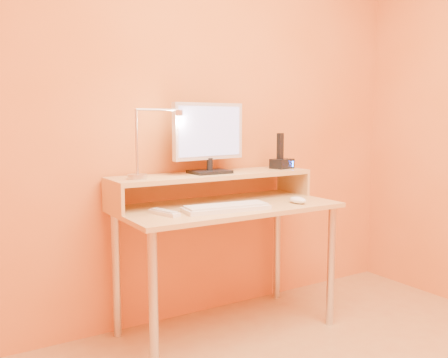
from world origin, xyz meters
TOP-DOWN VIEW (x-y plane):
  - wall_back at (0.00, 1.50)m, footprint 3.00×0.04m
  - desk_leg_fl at (-0.55, 0.93)m, footprint 0.04×0.04m
  - desk_leg_fr at (0.55, 0.93)m, footprint 0.04×0.04m
  - desk_leg_bl at (-0.55, 1.43)m, footprint 0.04×0.04m
  - desk_leg_br at (0.55, 1.43)m, footprint 0.04×0.04m
  - desk_lower at (0.00, 1.18)m, footprint 1.20×0.60m
  - shelf_riser_left at (-0.59, 1.33)m, footprint 0.02×0.30m
  - shelf_riser_right at (0.59, 1.33)m, footprint 0.02×0.30m
  - desk_shelf at (0.00, 1.33)m, footprint 1.20×0.30m
  - monitor_foot at (-0.02, 1.33)m, footprint 0.22×0.16m
  - monitor_neck at (-0.02, 1.33)m, footprint 0.04×0.04m
  - monitor_panel at (-0.02, 1.34)m, footprint 0.47×0.09m
  - monitor_back at (-0.02, 1.36)m, footprint 0.42×0.06m
  - monitor_screen at (-0.02, 1.32)m, footprint 0.42×0.06m
  - lamp_base at (-0.47, 1.30)m, footprint 0.10×0.10m
  - lamp_post at (-0.47, 1.30)m, footprint 0.01×0.01m
  - lamp_arm at (-0.35, 1.30)m, footprint 0.24×0.01m
  - lamp_head at (-0.23, 1.30)m, footprint 0.04×0.04m
  - lamp_bulb at (-0.23, 1.30)m, footprint 0.03×0.03m
  - phone_dock at (0.50, 1.33)m, footprint 0.15×0.13m
  - phone_handset at (0.48, 1.33)m, footprint 0.04×0.03m
  - phone_led at (0.54, 1.28)m, footprint 0.01×0.00m
  - keyboard at (-0.09, 1.04)m, footprint 0.47×0.19m
  - mouse at (0.36, 1.00)m, footprint 0.07×0.12m
  - remote_control at (-0.41, 1.10)m, footprint 0.10×0.19m

SIDE VIEW (x-z plane):
  - desk_leg_fl at x=-0.55m, z-range 0.00..0.69m
  - desk_leg_fr at x=0.55m, z-range 0.00..0.69m
  - desk_leg_bl at x=-0.55m, z-range 0.00..0.69m
  - desk_leg_br at x=0.55m, z-range 0.00..0.69m
  - desk_lower at x=0.00m, z-range 0.70..0.72m
  - remote_control at x=-0.41m, z-range 0.72..0.74m
  - keyboard at x=-0.09m, z-range 0.72..0.74m
  - mouse at x=0.36m, z-range 0.72..0.76m
  - shelf_riser_left at x=-0.59m, z-range 0.72..0.85m
  - shelf_riser_right at x=0.59m, z-range 0.72..0.85m
  - desk_shelf at x=0.00m, z-range 0.86..0.88m
  - monitor_foot at x=-0.02m, z-range 0.88..0.90m
  - lamp_base at x=-0.47m, z-range 0.88..0.90m
  - phone_dock at x=0.50m, z-range 0.88..0.94m
  - phone_led at x=0.54m, z-range 0.89..0.93m
  - monitor_neck at x=-0.02m, z-range 0.90..0.97m
  - phone_handset at x=0.48m, z-range 0.94..1.10m
  - lamp_post at x=-0.47m, z-range 0.91..1.24m
  - monitor_panel at x=-0.02m, z-range 0.96..1.28m
  - monitor_back at x=-0.02m, z-range 0.98..1.25m
  - monitor_screen at x=-0.02m, z-range 0.98..1.26m
  - lamp_bulb at x=-0.23m, z-range 1.20..1.21m
  - lamp_head at x=-0.23m, z-range 1.21..1.24m
  - lamp_arm at x=-0.35m, z-range 1.23..1.24m
  - wall_back at x=0.00m, z-range 0.00..2.50m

